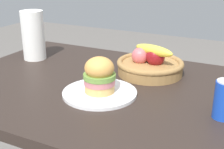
{
  "coord_description": "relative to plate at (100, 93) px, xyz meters",
  "views": [
    {
      "loc": [
        0.48,
        -1.01,
        1.22
      ],
      "look_at": [
        -0.01,
        -0.03,
        0.81
      ],
      "focal_mm": 49.46,
      "sensor_mm": 36.0,
      "label": 1
    }
  ],
  "objects": [
    {
      "name": "plate",
      "position": [
        0.0,
        0.0,
        0.0
      ],
      "size": [
        0.28,
        0.28,
        0.01
      ],
      "primitive_type": "cylinder",
      "color": "white",
      "rests_on": "dining_table"
    },
    {
      "name": "sandwich",
      "position": [
        -0.0,
        -0.0,
        0.07
      ],
      "size": [
        0.12,
        0.12,
        0.13
      ],
      "color": "#DBAD60",
      "rests_on": "plate"
    },
    {
      "name": "fruit_basket",
      "position": [
        0.09,
        0.29,
        0.04
      ],
      "size": [
        0.29,
        0.29,
        0.14
      ],
      "color": "#9E7542",
      "rests_on": "dining_table"
    },
    {
      "name": "dining_table",
      "position": [
        0.03,
        0.09,
        -0.11
      ],
      "size": [
        1.4,
        0.9,
        0.75
      ],
      "color": "#2D231E",
      "rests_on": "ground_plane"
    },
    {
      "name": "paper_towel_roll",
      "position": [
        -0.5,
        0.24,
        0.11
      ],
      "size": [
        0.11,
        0.11,
        0.24
      ],
      "primitive_type": "cylinder",
      "color": "white",
      "rests_on": "dining_table"
    }
  ]
}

